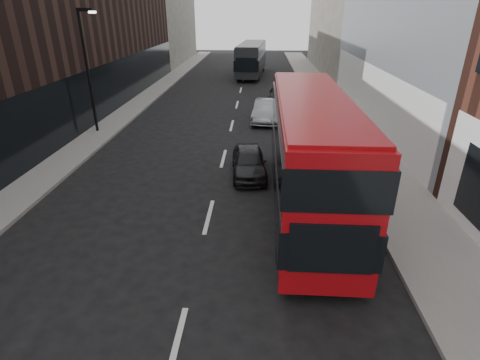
# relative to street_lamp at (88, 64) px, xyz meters

# --- Properties ---
(sidewalk_right) EXTENTS (3.00, 80.00, 0.15)m
(sidewalk_right) POSITION_rel_street_lamp_xyz_m (15.72, 7.00, -4.11)
(sidewalk_right) COLOR slate
(sidewalk_right) RESTS_ON ground
(sidewalk_left) EXTENTS (2.00, 80.00, 0.15)m
(sidewalk_left) POSITION_rel_street_lamp_xyz_m (0.22, 7.00, -4.11)
(sidewalk_left) COLOR slate
(sidewalk_left) RESTS_ON ground
(building_left_mid) EXTENTS (5.00, 24.00, 14.00)m
(building_left_mid) POSITION_rel_street_lamp_xyz_m (-3.28, 12.00, 2.82)
(building_left_mid) COLOR black
(building_left_mid) RESTS_ON ground
(building_left_far) EXTENTS (5.00, 20.00, 13.00)m
(building_left_far) POSITION_rel_street_lamp_xyz_m (-3.28, 34.00, 2.32)
(building_left_far) COLOR #605C55
(building_left_far) RESTS_ON ground
(street_lamp) EXTENTS (1.06, 0.22, 7.00)m
(street_lamp) POSITION_rel_street_lamp_xyz_m (0.00, 0.00, 0.00)
(street_lamp) COLOR black
(street_lamp) RESTS_ON sidewalk_left
(red_bus) EXTENTS (2.68, 10.91, 4.39)m
(red_bus) POSITION_rel_street_lamp_xyz_m (11.90, -9.16, -1.75)
(red_bus) COLOR #9A090E
(red_bus) RESTS_ON ground
(grey_bus) EXTENTS (3.44, 11.19, 3.56)m
(grey_bus) POSITION_rel_street_lamp_xyz_m (9.02, 22.81, -2.27)
(grey_bus) COLOR black
(grey_bus) RESTS_ON ground
(car_a) EXTENTS (1.84, 3.92, 1.30)m
(car_a) POSITION_rel_street_lamp_xyz_m (9.60, -6.00, -3.53)
(car_a) COLOR black
(car_a) RESTS_ON ground
(car_b) EXTENTS (2.04, 4.51, 1.43)m
(car_b) POSITION_rel_street_lamp_xyz_m (10.49, 3.31, -3.46)
(car_b) COLOR gray
(car_b) RESTS_ON ground
(car_c) EXTENTS (2.15, 4.40, 1.23)m
(car_c) POSITION_rel_street_lamp_xyz_m (11.73, 9.77, -3.56)
(car_c) COLOR black
(car_c) RESTS_ON ground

